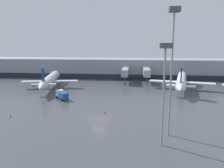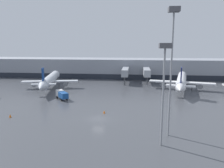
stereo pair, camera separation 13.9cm
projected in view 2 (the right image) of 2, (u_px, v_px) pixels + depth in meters
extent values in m
plane|color=#424449|center=(98.00, 119.00, 47.67)|extent=(320.00, 320.00, 0.00)
cube|color=gray|center=(120.00, 68.00, 107.46)|extent=(160.00, 16.00, 9.00)
cube|color=#1E232D|center=(118.00, 77.00, 100.19)|extent=(156.80, 0.10, 2.40)
cube|color=#9399A0|center=(147.00, 72.00, 91.57)|extent=(2.60, 13.72, 2.80)
cylinder|color=#3F4247|center=(147.00, 81.00, 86.00)|extent=(0.44, 0.44, 3.20)
cube|color=#9399A0|center=(125.00, 72.00, 92.18)|extent=(2.60, 14.43, 2.80)
cylinder|color=#3F4247|center=(124.00, 81.00, 86.27)|extent=(0.44, 0.44, 3.20)
cylinder|color=silver|center=(50.00, 79.00, 80.51)|extent=(8.54, 25.94, 3.23)
cone|color=silver|center=(56.00, 74.00, 94.89)|extent=(3.75, 4.12, 3.07)
cone|color=silver|center=(41.00, 87.00, 65.50)|extent=(3.86, 5.35, 2.91)
cube|color=silver|center=(50.00, 81.00, 80.00)|extent=(20.18, 6.49, 0.44)
cube|color=silver|center=(44.00, 84.00, 68.82)|extent=(7.76, 2.88, 0.35)
cube|color=navy|center=(43.00, 75.00, 68.30)|extent=(0.79, 2.14, 4.53)
cylinder|color=slate|center=(34.00, 84.00, 79.62)|extent=(2.28, 2.90, 1.78)
cylinder|color=slate|center=(66.00, 84.00, 80.73)|extent=(2.28, 2.90, 1.78)
cylinder|color=#2D2D33|center=(54.00, 82.00, 89.16)|extent=(0.20, 0.20, 1.82)
cylinder|color=#2D2D33|center=(41.00, 86.00, 79.36)|extent=(0.20, 0.20, 1.82)
cylinder|color=#2D2D33|center=(59.00, 86.00, 79.99)|extent=(0.20, 0.20, 1.82)
cylinder|color=white|center=(181.00, 80.00, 78.22)|extent=(9.05, 27.90, 3.16)
cone|color=white|center=(182.00, 75.00, 92.83)|extent=(3.68, 4.04, 3.00)
cone|color=white|center=(180.00, 89.00, 63.03)|extent=(3.79, 5.24, 2.84)
cube|color=white|center=(181.00, 82.00, 77.69)|extent=(22.55, 7.61, 0.44)
cube|color=white|center=(181.00, 86.00, 66.22)|extent=(8.68, 3.40, 0.35)
cube|color=navy|center=(181.00, 76.00, 65.65)|extent=(0.91, 2.61, 5.01)
cylinder|color=slate|center=(163.00, 84.00, 79.84)|extent=(2.38, 3.46, 1.74)
cylinder|color=slate|center=(200.00, 86.00, 75.88)|extent=(2.38, 3.46, 1.74)
cylinder|color=#2D2D33|center=(182.00, 83.00, 87.09)|extent=(0.20, 0.20, 1.87)
cylinder|color=#2D2D33|center=(171.00, 87.00, 78.48)|extent=(0.20, 0.20, 1.87)
cylinder|color=#2D2D33|center=(192.00, 88.00, 76.22)|extent=(0.20, 0.20, 1.87)
cube|color=#19478C|center=(63.00, 95.00, 63.35)|extent=(3.73, 3.98, 1.58)
cube|color=silver|center=(60.00, 93.00, 65.75)|extent=(2.77, 2.83, 1.80)
cylinder|color=black|center=(57.00, 97.00, 65.61)|extent=(0.64, 0.70, 0.70)
cylinder|color=black|center=(62.00, 97.00, 66.50)|extent=(0.64, 0.70, 0.70)
cylinder|color=black|center=(62.00, 100.00, 62.58)|extent=(0.64, 0.70, 0.70)
cylinder|color=black|center=(67.00, 99.00, 63.47)|extent=(0.64, 0.70, 0.70)
cone|color=orange|center=(104.00, 112.00, 51.52)|extent=(0.48, 0.48, 0.72)
cone|color=orange|center=(10.00, 116.00, 48.72)|extent=(0.49, 0.49, 0.74)
cylinder|color=gray|center=(163.00, 99.00, 33.94)|extent=(0.30, 0.30, 15.51)
cube|color=#4C4C51|center=(165.00, 46.00, 32.46)|extent=(1.80, 1.80, 0.80)
cylinder|color=gray|center=(171.00, 77.00, 37.23)|extent=(0.30, 0.30, 21.26)
cube|color=#4C4C51|center=(174.00, 9.00, 35.23)|extent=(1.80, 1.80, 0.80)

